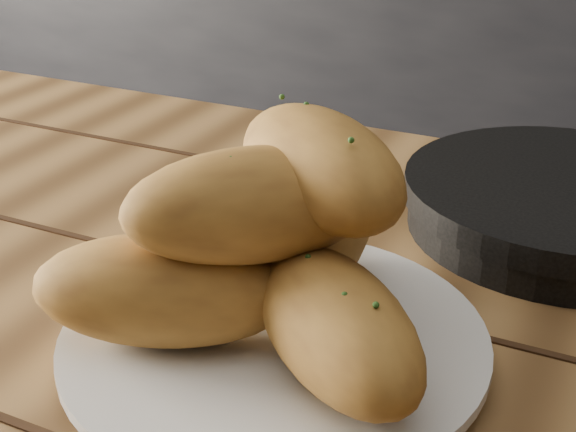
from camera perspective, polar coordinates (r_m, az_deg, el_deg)
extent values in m
cube|color=black|center=(2.10, 8.94, 8.67)|extent=(2.80, 0.60, 0.90)
cylinder|color=brown|center=(1.23, -16.66, -10.16)|extent=(0.07, 0.07, 0.71)
cylinder|color=silver|center=(0.52, -0.97, -9.24)|extent=(0.25, 0.25, 0.01)
cylinder|color=silver|center=(0.52, -0.98, -8.51)|extent=(0.27, 0.27, 0.01)
ellipsoid|color=#B88033|center=(0.49, -8.90, -5.22)|extent=(0.18, 0.13, 0.07)
ellipsoid|color=#B88033|center=(0.46, 3.40, -7.75)|extent=(0.17, 0.16, 0.07)
ellipsoid|color=#B88033|center=(0.54, 1.22, -1.93)|extent=(0.08, 0.15, 0.07)
ellipsoid|color=#B88033|center=(0.47, -2.48, 0.80)|extent=(0.17, 0.16, 0.07)
ellipsoid|color=#B88033|center=(0.48, 2.25, 3.48)|extent=(0.16, 0.14, 0.07)
cylinder|color=black|center=(0.71, 19.04, 0.19)|extent=(0.26, 0.26, 0.03)
cylinder|color=black|center=(0.70, 19.27, 1.66)|extent=(0.27, 0.27, 0.02)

